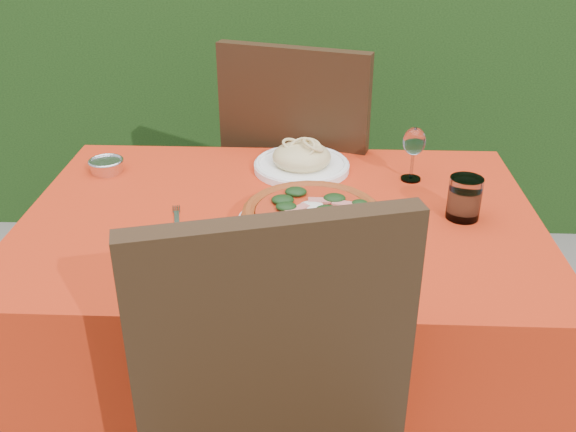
{
  "coord_description": "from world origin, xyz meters",
  "views": [
    {
      "loc": [
        0.08,
        -1.39,
        1.48
      ],
      "look_at": [
        0.02,
        -0.05,
        0.77
      ],
      "focal_mm": 40.0,
      "sensor_mm": 36.0,
      "label": 1
    }
  ],
  "objects_px": {
    "chair_far": "(304,173)",
    "steel_ramekin": "(107,166)",
    "water_glass": "(464,200)",
    "fork": "(177,223)",
    "pizza_plate": "(312,219)",
    "wine_glass": "(414,144)",
    "pasta_plate": "(302,161)"
  },
  "relations": [
    {
      "from": "pasta_plate",
      "to": "wine_glass",
      "type": "distance_m",
      "value": 0.31
    },
    {
      "from": "steel_ramekin",
      "to": "chair_far",
      "type": "bearing_deg",
      "value": 32.91
    },
    {
      "from": "chair_far",
      "to": "pasta_plate",
      "type": "relative_size",
      "value": 3.89
    },
    {
      "from": "water_glass",
      "to": "chair_far",
      "type": "bearing_deg",
      "value": 124.01
    },
    {
      "from": "water_glass",
      "to": "steel_ramekin",
      "type": "bearing_deg",
      "value": 166.15
    },
    {
      "from": "pasta_plate",
      "to": "water_glass",
      "type": "bearing_deg",
      "value": -34.34
    },
    {
      "from": "pasta_plate",
      "to": "fork",
      "type": "xyz_separation_m",
      "value": [
        -0.29,
        -0.33,
        -0.02
      ]
    },
    {
      "from": "pizza_plate",
      "to": "water_glass",
      "type": "distance_m",
      "value": 0.37
    },
    {
      "from": "pizza_plate",
      "to": "pasta_plate",
      "type": "bearing_deg",
      "value": 95.34
    },
    {
      "from": "chair_far",
      "to": "wine_glass",
      "type": "bearing_deg",
      "value": 146.12
    },
    {
      "from": "pizza_plate",
      "to": "pasta_plate",
      "type": "relative_size",
      "value": 1.59
    },
    {
      "from": "pizza_plate",
      "to": "wine_glass",
      "type": "distance_m",
      "value": 0.41
    },
    {
      "from": "pizza_plate",
      "to": "fork",
      "type": "xyz_separation_m",
      "value": [
        -0.32,
        0.02,
        -0.03
      ]
    },
    {
      "from": "fork",
      "to": "steel_ramekin",
      "type": "bearing_deg",
      "value": 118.52
    },
    {
      "from": "chair_far",
      "to": "steel_ramekin",
      "type": "distance_m",
      "value": 0.67
    },
    {
      "from": "wine_glass",
      "to": "steel_ramekin",
      "type": "bearing_deg",
      "value": 178.95
    },
    {
      "from": "pasta_plate",
      "to": "wine_glass",
      "type": "height_order",
      "value": "wine_glass"
    },
    {
      "from": "pizza_plate",
      "to": "fork",
      "type": "relative_size",
      "value": 2.64
    },
    {
      "from": "fork",
      "to": "wine_glass",
      "type": "bearing_deg",
      "value": 12.78
    },
    {
      "from": "water_glass",
      "to": "wine_glass",
      "type": "xyz_separation_m",
      "value": [
        -0.1,
        0.22,
        0.06
      ]
    },
    {
      "from": "pizza_plate",
      "to": "fork",
      "type": "height_order",
      "value": "pizza_plate"
    },
    {
      "from": "fork",
      "to": "steel_ramekin",
      "type": "relative_size",
      "value": 1.83
    },
    {
      "from": "water_glass",
      "to": "fork",
      "type": "distance_m",
      "value": 0.69
    },
    {
      "from": "chair_far",
      "to": "water_glass",
      "type": "relative_size",
      "value": 9.98
    },
    {
      "from": "water_glass",
      "to": "pasta_plate",
      "type": "bearing_deg",
      "value": 145.66
    },
    {
      "from": "chair_far",
      "to": "pizza_plate",
      "type": "distance_m",
      "value": 0.69
    },
    {
      "from": "chair_far",
      "to": "steel_ramekin",
      "type": "height_order",
      "value": "chair_far"
    },
    {
      "from": "chair_far",
      "to": "pasta_plate",
      "type": "bearing_deg",
      "value": 106.88
    },
    {
      "from": "fork",
      "to": "water_glass",
      "type": "bearing_deg",
      "value": -7.34
    },
    {
      "from": "chair_far",
      "to": "pizza_plate",
      "type": "height_order",
      "value": "chair_far"
    },
    {
      "from": "pasta_plate",
      "to": "steel_ramekin",
      "type": "relative_size",
      "value": 3.02
    },
    {
      "from": "pizza_plate",
      "to": "wine_glass",
      "type": "bearing_deg",
      "value": 47.89
    }
  ]
}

